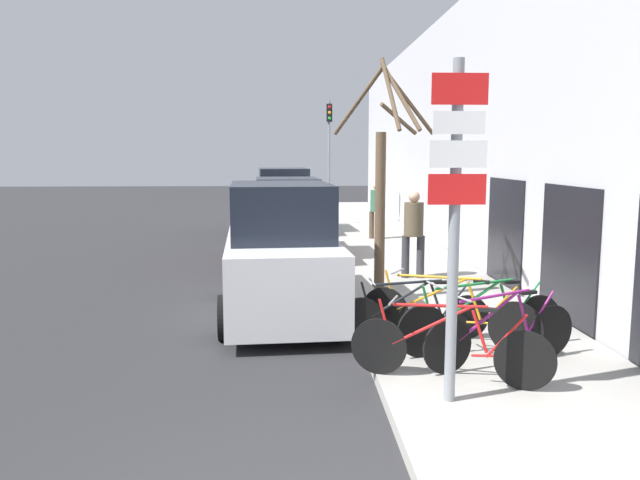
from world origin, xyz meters
TOP-DOWN VIEW (x-y plane):
  - ground_plane at (0.00, 11.20)m, footprint 80.00×80.00m
  - sidewalk_curb at (2.60, 14.00)m, footprint 3.20×32.00m
  - building_facade at (4.35, 13.93)m, footprint 0.23×32.00m
  - signpost at (1.65, 2.50)m, footprint 0.58×0.13m
  - bicycle_0 at (1.78, 3.04)m, footprint 2.14×0.87m
  - bicycle_1 at (2.56, 3.58)m, footprint 2.10×0.86m
  - bicycle_2 at (2.49, 4.12)m, footprint 2.34×0.72m
  - bicycle_3 at (2.10, 4.41)m, footprint 2.14×1.34m
  - bicycle_4 at (1.71, 4.63)m, footprint 2.10×0.44m
  - parked_car_0 at (-0.15, 6.69)m, footprint 2.21×4.65m
  - parked_car_1 at (-0.07, 12.18)m, footprint 2.09×4.18m
  - parked_car_2 at (-0.22, 17.62)m, footprint 2.21×4.61m
  - pedestrian_near at (2.56, 9.05)m, footprint 0.47×0.40m
  - pedestrian_far at (2.65, 15.19)m, footprint 0.43×0.38m
  - street_tree at (1.62, 7.16)m, footprint 1.83×1.71m
  - traffic_light at (1.46, 19.32)m, footprint 0.20×0.30m

SIDE VIEW (x-z plane):
  - ground_plane at x=0.00m, z-range 0.00..0.00m
  - sidewalk_curb at x=2.60m, z-range 0.00..0.15m
  - bicycle_4 at x=1.71m, z-range 0.09..0.94m
  - bicycle_1 at x=2.56m, z-range 0.08..0.99m
  - bicycle_0 at x=1.78m, z-range 0.08..0.99m
  - bicycle_2 at x=2.49m, z-range 0.08..1.02m
  - bicycle_3 at x=2.10m, z-range 0.08..1.04m
  - parked_car_1 at x=-0.07m, z-range -0.10..2.02m
  - parked_car_0 at x=-0.15m, z-range -0.10..2.13m
  - parked_car_2 at x=-0.22m, z-range -0.10..2.14m
  - pedestrian_far at x=2.65m, z-range 0.28..1.99m
  - pedestrian_near at x=2.56m, z-range 0.29..2.10m
  - signpost at x=1.65m, z-range 0.35..3.82m
  - street_tree at x=1.62m, z-range 0.08..4.25m
  - traffic_light at x=1.46m, z-range 0.78..5.28m
  - building_facade at x=4.35m, z-range -0.02..6.48m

